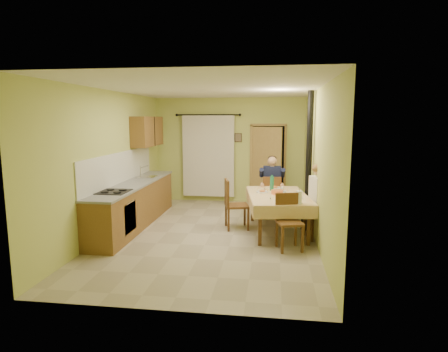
# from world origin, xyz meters

# --- Properties ---
(floor) EXTENTS (4.00, 6.00, 0.01)m
(floor) POSITION_xyz_m (0.00, 0.00, 0.00)
(floor) COLOR tan
(floor) RESTS_ON ground
(room_shell) EXTENTS (4.04, 6.04, 2.82)m
(room_shell) POSITION_xyz_m (0.00, 0.00, 1.82)
(room_shell) COLOR #C3CD69
(room_shell) RESTS_ON ground
(kitchen_run) EXTENTS (0.64, 3.64, 1.56)m
(kitchen_run) POSITION_xyz_m (-1.71, 0.40, 0.48)
(kitchen_run) COLOR brown
(kitchen_run) RESTS_ON ground
(upper_cabinets) EXTENTS (0.35, 1.40, 0.70)m
(upper_cabinets) POSITION_xyz_m (-1.82, 1.70, 1.95)
(upper_cabinets) COLOR brown
(upper_cabinets) RESTS_ON room_shell
(curtain) EXTENTS (1.70, 0.07, 2.22)m
(curtain) POSITION_xyz_m (-0.55, 2.90, 1.26)
(curtain) COLOR black
(curtain) RESTS_ON ground
(doorway) EXTENTS (0.96, 0.36, 2.15)m
(doorway) POSITION_xyz_m (1.04, 2.90, 1.05)
(doorway) COLOR black
(doorway) RESTS_ON ground
(dining_table) EXTENTS (1.39, 2.05, 0.76)m
(dining_table) POSITION_xyz_m (1.30, 0.34, 0.38)
(dining_table) COLOR #D7B278
(dining_table) RESTS_ON ground
(tableware) EXTENTS (0.91, 1.61, 0.33)m
(tableware) POSITION_xyz_m (1.35, 0.25, 0.81)
(tableware) COLOR white
(tableware) RESTS_ON dining_table
(chair_far) EXTENTS (0.42, 0.42, 0.97)m
(chair_far) POSITION_xyz_m (1.17, 1.46, 0.29)
(chair_far) COLOR #583618
(chair_far) RESTS_ON ground
(chair_near) EXTENTS (0.51, 0.51, 0.97)m
(chair_near) POSITION_xyz_m (1.49, -0.67, 0.29)
(chair_near) COLOR #583618
(chair_near) RESTS_ON ground
(chair_right) EXTENTS (0.58, 0.58, 1.03)m
(chair_right) POSITION_xyz_m (2.08, 0.04, 0.29)
(chair_right) COLOR #583618
(chair_right) RESTS_ON ground
(chair_left) EXTENTS (0.56, 0.56, 1.03)m
(chair_left) POSITION_xyz_m (0.45, 0.46, 0.29)
(chair_left) COLOR #583618
(chair_left) RESTS_ON ground
(man_far) EXTENTS (0.59, 0.47, 1.39)m
(man_far) POSITION_xyz_m (1.17, 1.47, 0.88)
(man_far) COLOR #141938
(man_far) RESTS_ON chair_far
(man_right) EXTENTS (0.57, 0.64, 1.39)m
(man_right) POSITION_xyz_m (2.07, 0.04, 0.88)
(man_right) COLOR silver
(man_right) RESTS_ON chair_right
(stove_flue) EXTENTS (0.24, 0.24, 2.80)m
(stove_flue) POSITION_xyz_m (1.90, 0.60, 1.02)
(stove_flue) COLOR black
(stove_flue) RESTS_ON ground
(picture_back) EXTENTS (0.19, 0.03, 0.23)m
(picture_back) POSITION_xyz_m (0.25, 2.97, 1.75)
(picture_back) COLOR black
(picture_back) RESTS_ON room_shell
(picture_right) EXTENTS (0.03, 0.31, 0.21)m
(picture_right) POSITION_xyz_m (1.97, 1.20, 1.85)
(picture_right) COLOR brown
(picture_right) RESTS_ON room_shell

